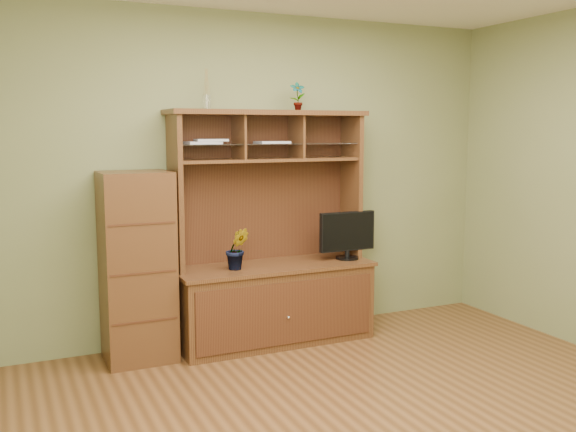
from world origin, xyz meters
TOP-DOWN VIEW (x-y plane):
  - room at (0.00, 0.00)m, footprint 4.54×4.04m
  - media_hutch at (0.04, 1.73)m, footprint 1.66×0.61m
  - monitor at (0.70, 1.65)m, footprint 0.51×0.20m
  - orchid_plant at (-0.30, 1.65)m, footprint 0.21×0.19m
  - top_plant at (0.30, 1.80)m, footprint 0.14×0.11m
  - reed_diffuser at (-0.48, 1.81)m, footprint 0.06×0.06m
  - magazines at (-0.31, 1.80)m, footprint 0.86×0.21m
  - side_cabinet at (-1.06, 1.75)m, footprint 0.51×0.47m

SIDE VIEW (x-z plane):
  - media_hutch at x=0.04m, z-range -0.43..1.47m
  - side_cabinet at x=-1.06m, z-range 0.00..1.44m
  - orchid_plant at x=-0.30m, z-range 0.65..0.98m
  - monitor at x=0.70m, z-range 0.66..1.07m
  - room at x=0.00m, z-range -0.02..2.72m
  - magazines at x=-0.31m, z-range 1.63..1.67m
  - top_plant at x=0.30m, z-range 1.90..2.14m
  - reed_diffuser at x=-0.48m, z-range 1.87..2.18m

